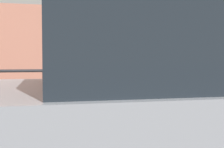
% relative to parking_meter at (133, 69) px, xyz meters
% --- Properties ---
extents(sidewalk_curb, '(36.00, 2.82, 0.16)m').
position_rel_parking_meter_xyz_m(sidewalk_curb, '(-0.09, 1.12, -1.13)').
color(sidewalk_curb, '#ADA8A0').
rests_on(sidewalk_curb, ground).
extents(parking_meter, '(0.17, 0.18, 1.46)m').
position_rel_parking_meter_xyz_m(parking_meter, '(0.00, 0.00, 0.00)').
color(parking_meter, slate).
rests_on(parking_meter, sidewalk_curb).
extents(pedestrian_at_meter, '(0.64, 0.59, 1.73)m').
position_rel_parking_meter_xyz_m(pedestrian_at_meter, '(-0.52, -0.02, -0.06)').
color(pedestrian_at_meter, black).
rests_on(pedestrian_at_meter, sidewalk_curb).
extents(parked_hatchback_gray, '(4.01, 1.77, 1.81)m').
position_rel_parking_meter_xyz_m(parked_hatchback_gray, '(0.07, -1.71, -0.29)').
color(parked_hatchback_gray, slate).
rests_on(parked_hatchback_gray, ground).
extents(background_railing, '(24.06, 0.06, 0.98)m').
position_rel_parking_meter_xyz_m(background_railing, '(-0.09, 2.37, -0.35)').
color(background_railing, black).
rests_on(background_railing, sidewalk_curb).
extents(backdrop_wall, '(32.00, 0.50, 3.01)m').
position_rel_parking_meter_xyz_m(backdrop_wall, '(-0.09, 5.78, 0.29)').
color(backdrop_wall, brown).
rests_on(backdrop_wall, ground).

